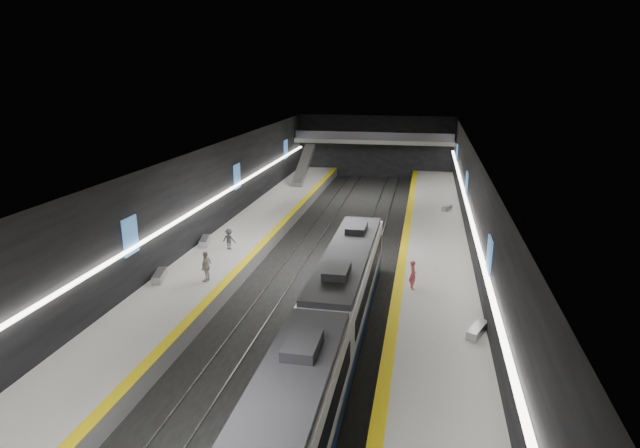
% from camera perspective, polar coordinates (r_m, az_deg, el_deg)
% --- Properties ---
extents(ground, '(70.00, 70.00, 0.00)m').
position_cam_1_polar(ground, '(37.78, 0.57, -5.10)').
color(ground, black).
rests_on(ground, ground).
extents(ceiling, '(20.00, 70.00, 0.04)m').
position_cam_1_polar(ceiling, '(35.66, 0.61, 6.97)').
color(ceiling, beige).
rests_on(ceiling, wall_left).
extents(wall_left, '(0.04, 70.00, 8.00)m').
position_cam_1_polar(wall_left, '(39.54, -13.81, 1.49)').
color(wall_left, black).
rests_on(wall_left, ground).
extents(wall_right, '(0.04, 70.00, 8.00)m').
position_cam_1_polar(wall_right, '(36.10, 16.38, -0.10)').
color(wall_right, black).
rests_on(wall_right, ground).
extents(wall_back, '(20.00, 0.04, 8.00)m').
position_cam_1_polar(wall_back, '(70.57, 5.92, 8.22)').
color(wall_back, black).
rests_on(wall_back, ground).
extents(platform_left, '(5.00, 70.00, 1.00)m').
position_cam_1_polar(platform_left, '(39.59, -10.17, -3.57)').
color(platform_left, slate).
rests_on(platform_left, ground).
extents(tile_surface_left, '(5.00, 70.00, 0.02)m').
position_cam_1_polar(tile_surface_left, '(39.43, -10.21, -2.87)').
color(tile_surface_left, '#B4B4AF').
rests_on(tile_surface_left, platform_left).
extents(tactile_strip_left, '(0.60, 70.00, 0.02)m').
position_cam_1_polar(tactile_strip_left, '(38.70, -7.17, -3.09)').
color(tactile_strip_left, yellow).
rests_on(tactile_strip_left, platform_left).
extents(platform_right, '(5.00, 70.00, 1.00)m').
position_cam_1_polar(platform_right, '(37.05, 12.09, -5.09)').
color(platform_right, slate).
rests_on(platform_right, ground).
extents(tile_surface_right, '(5.00, 70.00, 0.02)m').
position_cam_1_polar(tile_surface_right, '(36.87, 12.14, -4.35)').
color(tile_surface_right, '#B4B4AF').
rests_on(tile_surface_right, platform_right).
extents(tactile_strip_right, '(0.60, 70.00, 0.02)m').
position_cam_1_polar(tactile_strip_right, '(36.87, 8.72, -4.14)').
color(tactile_strip_right, yellow).
rests_on(tactile_strip_right, platform_right).
extents(rails, '(6.52, 70.00, 0.12)m').
position_cam_1_polar(rails, '(37.76, 0.57, -5.01)').
color(rails, gray).
rests_on(rails, ground).
extents(train, '(2.69, 30.04, 3.60)m').
position_cam_1_polar(train, '(23.92, 0.22, -12.63)').
color(train, '#0F2139').
rests_on(train, ground).
extents(ad_posters, '(19.94, 53.50, 2.20)m').
position_cam_1_polar(ad_posters, '(37.34, 0.88, 1.90)').
color(ad_posters, '#3D73B7').
rests_on(ad_posters, wall_left).
extents(cove_light_left, '(0.25, 68.60, 0.12)m').
position_cam_1_polar(cove_light_left, '(39.51, -13.52, 1.20)').
color(cove_light_left, white).
rests_on(cove_light_left, wall_left).
extents(cove_light_right, '(0.25, 68.60, 0.12)m').
position_cam_1_polar(cove_light_right, '(36.14, 16.04, -0.38)').
color(cove_light_right, white).
rests_on(cove_light_right, wall_right).
extents(mezzanine_bridge, '(20.00, 3.00, 1.50)m').
position_cam_1_polar(mezzanine_bridge, '(68.38, 5.78, 8.84)').
color(mezzanine_bridge, gray).
rests_on(mezzanine_bridge, wall_left).
extents(escalator, '(1.20, 7.50, 3.92)m').
position_cam_1_polar(escalator, '(63.12, -1.74, 6.34)').
color(escalator, '#99999E').
rests_on(escalator, platform_left).
extents(bench_left_near, '(1.05, 2.06, 0.49)m').
position_cam_1_polar(bench_left_near, '(35.16, -16.75, -5.32)').
color(bench_left_near, '#99999E').
rests_on(bench_left_near, platform_left).
extents(bench_left_far, '(1.04, 2.11, 0.50)m').
position_cam_1_polar(bench_left_far, '(41.19, -12.20, -1.80)').
color(bench_left_far, '#99999E').
rests_on(bench_left_far, platform_left).
extents(bench_right_near, '(1.21, 1.92, 0.46)m').
position_cam_1_polar(bench_right_near, '(28.21, 16.44, -10.81)').
color(bench_right_near, '#99999E').
rests_on(bench_right_near, platform_right).
extents(bench_right_far, '(1.02, 1.65, 0.39)m').
position_cam_1_polar(bench_right_far, '(51.53, 13.39, 1.69)').
color(bench_right_far, '#99999E').
rests_on(bench_right_far, platform_right).
extents(passenger_right_a, '(0.60, 0.75, 1.79)m').
position_cam_1_polar(passenger_right_a, '(32.50, 9.87, -5.40)').
color(passenger_right_a, '#D14E54').
rests_on(passenger_right_a, platform_right).
extents(passenger_left_a, '(0.57, 1.18, 1.96)m').
position_cam_1_polar(passenger_left_a, '(33.86, -12.03, -4.46)').
color(passenger_left_a, beige).
rests_on(passenger_left_a, platform_left).
extents(passenger_left_b, '(1.08, 0.73, 1.56)m').
position_cam_1_polar(passenger_left_b, '(39.52, -9.67, -1.62)').
color(passenger_left_b, '#393940').
rests_on(passenger_left_b, platform_left).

